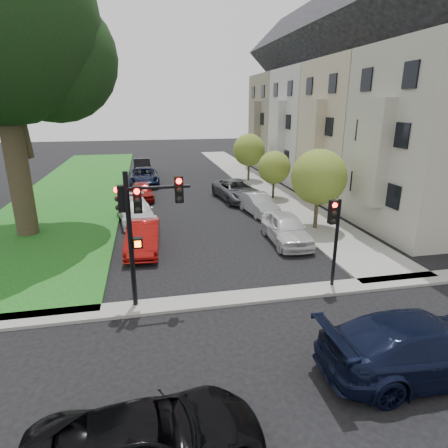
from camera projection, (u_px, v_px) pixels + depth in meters
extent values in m
plane|color=black|center=(255.00, 329.00, 12.04)|extent=(140.00, 140.00, 0.00)
cube|color=#155913|center=(79.00, 187.00, 32.67)|extent=(8.00, 44.00, 0.12)
cube|color=gray|center=(253.00, 180.00, 35.71)|extent=(3.50, 44.00, 0.12)
cube|color=gray|center=(240.00, 298.00, 13.89)|extent=(60.00, 1.00, 0.12)
cube|color=#A09D7F|center=(437.00, 141.00, 20.40)|extent=(7.00, 7.40, 10.00)
cube|color=#A09D7F|center=(372.00, 152.00, 19.80)|extent=(0.70, 2.20, 5.50)
cube|color=black|center=(380.00, 133.00, 19.56)|extent=(0.08, 3.60, 6.00)
cube|color=#BBB287|center=(362.00, 132.00, 27.39)|extent=(7.00, 7.40, 10.00)
cube|color=black|center=(374.00, 18.00, 25.12)|extent=(7.00, 7.55, 7.00)
cube|color=#BBB287|center=(312.00, 140.00, 26.80)|extent=(0.70, 2.20, 5.50)
cube|color=black|center=(317.00, 125.00, 26.55)|extent=(0.08, 3.60, 6.00)
cube|color=#B7B7B7|center=(317.00, 126.00, 34.39)|extent=(7.00, 7.40, 10.00)
cube|color=black|center=(324.00, 37.00, 32.11)|extent=(7.00, 7.55, 7.00)
cube|color=#B7B7B7|center=(277.00, 133.00, 33.79)|extent=(0.70, 2.20, 5.50)
cube|color=black|center=(281.00, 121.00, 33.55)|extent=(0.08, 3.60, 6.00)
cube|color=gray|center=(288.00, 123.00, 41.38)|extent=(7.00, 7.40, 10.00)
cube|color=black|center=(291.00, 49.00, 39.11)|extent=(7.00, 7.55, 7.00)
cube|color=gray|center=(254.00, 128.00, 40.79)|extent=(0.70, 2.20, 5.50)
cube|color=black|center=(257.00, 118.00, 40.54)|extent=(0.08, 3.60, 6.00)
cylinder|color=#2B241B|center=(17.00, 161.00, 19.51)|extent=(1.12, 1.12, 8.17)
sphere|color=#143512|center=(53.00, 58.00, 19.35)|extent=(6.54, 6.54, 6.54)
cylinder|color=#2B241B|center=(316.00, 211.00, 21.31)|extent=(0.22, 0.22, 2.20)
sphere|color=olive|center=(319.00, 177.00, 20.71)|extent=(3.08, 3.08, 3.08)
cylinder|color=#2B241B|center=(273.00, 188.00, 28.34)|extent=(0.17, 0.17, 1.74)
sphere|color=olive|center=(274.00, 167.00, 27.86)|extent=(2.44, 2.44, 2.44)
cylinder|color=#2B241B|center=(249.00, 170.00, 34.93)|extent=(0.21, 0.21, 2.10)
sphere|color=olive|center=(249.00, 150.00, 34.35)|extent=(2.94, 2.94, 2.94)
cylinder|color=black|center=(131.00, 243.00, 12.61)|extent=(0.17, 0.17, 4.88)
cylinder|color=black|center=(159.00, 187.00, 12.24)|extent=(2.07, 0.13, 0.11)
cube|color=black|center=(138.00, 200.00, 12.22)|extent=(0.28, 0.25, 0.89)
cube|color=black|center=(179.00, 189.00, 12.40)|extent=(0.28, 0.25, 0.89)
cube|color=black|center=(122.00, 199.00, 12.34)|extent=(0.25, 0.28, 0.89)
sphere|color=#FF0C05|center=(137.00, 191.00, 12.00)|extent=(0.19, 0.19, 0.19)
sphere|color=black|center=(138.00, 210.00, 12.18)|extent=(0.19, 0.19, 0.19)
cube|color=black|center=(138.00, 243.00, 12.66)|extent=(0.33, 0.24, 0.36)
cube|color=#FF5905|center=(138.00, 244.00, 12.54)|extent=(0.21, 0.03, 0.21)
cylinder|color=black|center=(336.00, 245.00, 14.28)|extent=(0.16, 0.16, 3.58)
cube|color=black|center=(333.00, 212.00, 13.83)|extent=(0.33, 0.30, 0.90)
sphere|color=#FF0C05|center=(336.00, 205.00, 13.61)|extent=(0.19, 0.19, 0.19)
imported|color=black|center=(148.00, 443.00, 7.25)|extent=(4.81, 2.50, 1.29)
imported|color=black|center=(424.00, 346.00, 9.88)|extent=(5.67, 2.33, 1.64)
imported|color=silver|center=(286.00, 228.00, 19.42)|extent=(1.98, 4.56, 1.53)
imported|color=#999BA0|center=(258.00, 204.00, 24.64)|extent=(1.99, 4.22, 1.34)
imported|color=#3F4247|center=(237.00, 190.00, 28.11)|extent=(3.22, 5.73, 1.51)
imported|color=maroon|center=(143.00, 237.00, 18.32)|extent=(1.80, 4.46, 1.44)
imported|color=silver|center=(136.00, 211.00, 22.82)|extent=(2.68, 5.12, 1.42)
imported|color=maroon|center=(142.00, 191.00, 28.32)|extent=(1.82, 3.98, 1.32)
imported|color=black|center=(144.00, 176.00, 33.51)|extent=(2.67, 5.58, 1.54)
imported|color=black|center=(142.00, 167.00, 38.75)|extent=(1.87, 4.81, 1.56)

